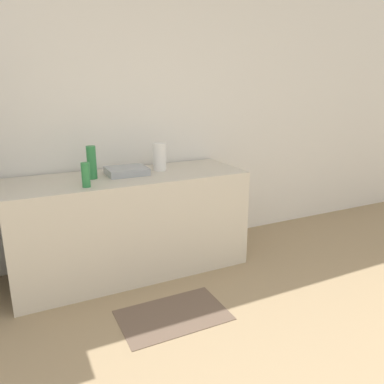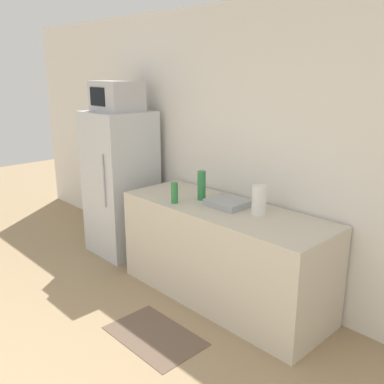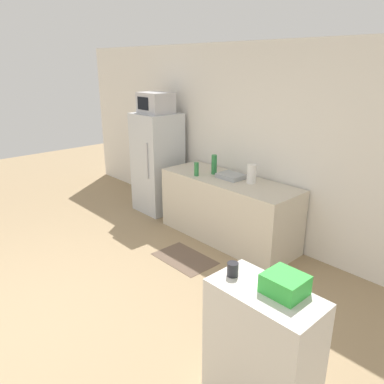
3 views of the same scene
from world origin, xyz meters
TOP-DOWN VIEW (x-y plane):
  - wall_back at (0.00, 3.25)m, footprint 8.00×0.06m
  - counter at (-0.04, 2.85)m, footprint 1.99×0.71m
  - sink_basin at (-0.04, 2.90)m, footprint 0.34×0.27m
  - bottle_tall at (-0.34, 2.87)m, footprint 0.08×0.08m
  - bottle_short at (-0.43, 2.63)m, footprint 0.06×0.06m
  - paper_towel_roll at (0.27, 2.93)m, footprint 0.12×0.12m
  - kitchen_rug at (-0.00, 2.02)m, footprint 0.78×0.49m

SIDE VIEW (x-z plane):
  - kitchen_rug at x=0.00m, z-range 0.00..0.01m
  - counter at x=-0.04m, z-range 0.00..0.87m
  - sink_basin at x=-0.04m, z-range 0.87..0.93m
  - bottle_short at x=-0.43m, z-range 0.87..1.06m
  - paper_towel_roll at x=0.27m, z-range 0.87..1.11m
  - bottle_tall at x=-0.34m, z-range 0.87..1.14m
  - wall_back at x=0.00m, z-range 0.00..2.60m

